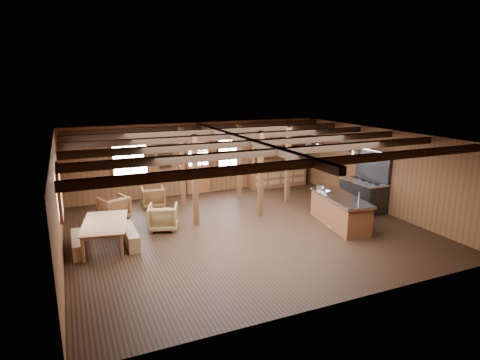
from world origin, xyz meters
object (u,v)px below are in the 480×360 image
(dining_table, at_px, (107,234))
(commercial_range, at_px, (365,190))
(armchair_a, at_px, (114,208))
(armchair_b, at_px, (153,197))
(kitchen_island, at_px, (340,210))
(armchair_c, at_px, (163,217))

(dining_table, bearing_deg, commercial_range, -80.44)
(armchair_a, height_order, armchair_b, armchair_a)
(commercial_range, bearing_deg, kitchen_island, -150.71)
(dining_table, distance_m, armchair_c, 1.81)
(armchair_a, bearing_deg, dining_table, 57.84)
(commercial_range, bearing_deg, armchair_c, 173.47)
(armchair_a, bearing_deg, armchair_c, 106.75)
(commercial_range, bearing_deg, armchair_a, 163.74)
(dining_table, bearing_deg, kitchen_island, -89.26)
(commercial_range, relative_size, armchair_b, 2.69)
(commercial_range, bearing_deg, dining_table, 179.45)
(kitchen_island, bearing_deg, armchair_a, 160.50)
(commercial_range, xyz_separation_m, dining_table, (-8.54, 0.08, -0.32))
(commercial_range, xyz_separation_m, armchair_a, (-8.10, 2.36, -0.30))
(dining_table, bearing_deg, armchair_a, -0.87)
(armchair_b, bearing_deg, armchair_c, 91.68)
(armchair_c, bearing_deg, armchair_a, -33.69)
(armchair_b, height_order, armchair_c, armchair_c)
(armchair_c, bearing_deg, commercial_range, -168.16)
(armchair_b, bearing_deg, commercial_range, 161.12)
(kitchen_island, relative_size, commercial_range, 1.23)
(armchair_b, bearing_deg, kitchen_island, 145.64)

